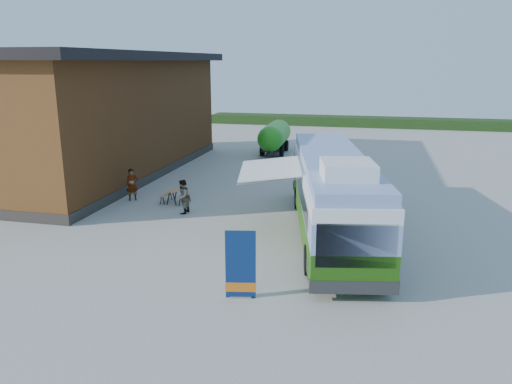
% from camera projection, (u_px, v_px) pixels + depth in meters
% --- Properties ---
extents(ground, '(100.00, 100.00, 0.00)m').
position_uv_depth(ground, '(211.00, 238.00, 20.30)').
color(ground, '#BCB7AD').
rests_on(ground, ground).
extents(barn, '(9.60, 21.20, 7.50)m').
position_uv_depth(barn, '(100.00, 117.00, 31.13)').
color(barn, brown).
rests_on(barn, ground).
extents(hedge, '(40.00, 3.00, 1.00)m').
position_uv_depth(hedge, '(391.00, 122.00, 54.14)').
color(hedge, '#264419').
rests_on(hedge, ground).
extents(bus, '(5.07, 12.78, 3.84)m').
position_uv_depth(bus, '(332.00, 191.00, 20.25)').
color(bus, '#3A6D12').
rests_on(bus, ground).
extents(awning, '(3.34, 4.57, 0.52)m').
position_uv_depth(awning, '(276.00, 166.00, 20.47)').
color(awning, white).
rests_on(awning, ground).
extents(banner, '(0.92, 0.30, 2.15)m').
position_uv_depth(banner, '(241.00, 271.00, 14.94)').
color(banner, navy).
rests_on(banner, ground).
extents(picnic_table, '(1.27, 1.13, 0.71)m').
position_uv_depth(picnic_table, '(175.00, 193.00, 25.15)').
color(picnic_table, tan).
rests_on(picnic_table, ground).
extents(person_a, '(0.72, 0.66, 1.66)m').
position_uv_depth(person_a, '(132.00, 185.00, 25.56)').
color(person_a, '#999999').
rests_on(person_a, ground).
extents(person_b, '(0.69, 0.85, 1.62)m').
position_uv_depth(person_b, '(183.00, 197.00, 23.34)').
color(person_b, '#999999').
rests_on(person_b, ground).
extents(slurry_tanker, '(2.04, 6.44, 2.38)m').
position_uv_depth(slurry_tanker, '(275.00, 136.00, 38.55)').
color(slurry_tanker, '#269A1C').
rests_on(slurry_tanker, ground).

